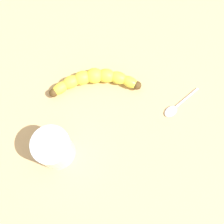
% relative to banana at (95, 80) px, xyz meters
% --- Properties ---
extents(wooden_tabletop, '(1.20, 1.20, 0.03)m').
position_rel_banana_xyz_m(wooden_tabletop, '(-0.00, 0.05, -0.03)').
color(wooden_tabletop, tan).
rests_on(wooden_tabletop, ground).
extents(banana, '(0.20, 0.13, 0.04)m').
position_rel_banana_xyz_m(banana, '(0.00, 0.00, 0.00)').
color(banana, yellow).
rests_on(banana, wooden_tabletop).
extents(smoothie_glass, '(0.08, 0.08, 0.10)m').
position_rel_banana_xyz_m(smoothie_glass, '(0.01, 0.20, 0.03)').
color(smoothie_glass, silver).
rests_on(smoothie_glass, wooden_tabletop).
extents(teaspoon, '(0.06, 0.11, 0.01)m').
position_rel_banana_xyz_m(teaspoon, '(-0.21, -0.01, -0.02)').
color(teaspoon, silver).
rests_on(teaspoon, wooden_tabletop).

